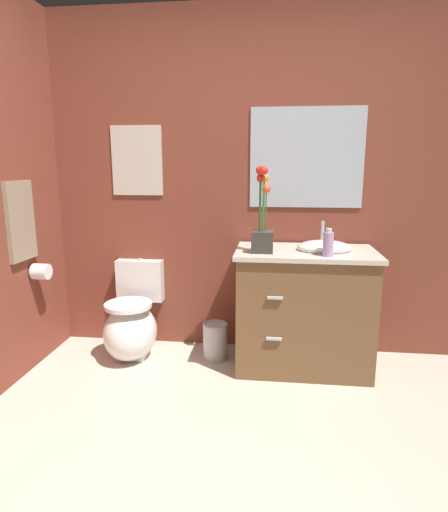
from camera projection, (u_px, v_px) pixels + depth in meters
name	position (u px, v px, depth m)	size (l,w,h in m)	color
wall_back	(283.00, 186.00, 3.12)	(4.73, 0.05, 2.50)	brown
toilet	(132.00, 324.00, 3.16)	(0.38, 0.59, 0.69)	white
vanity_cabinet	(304.00, 308.00, 2.95)	(0.94, 0.56, 1.02)	brown
flower_vase	(263.00, 226.00, 2.77)	(0.14, 0.14, 0.56)	#38332D
soap_bottle	(328.00, 244.00, 2.66)	(0.07, 0.07, 0.18)	#B28CBF
trash_bin	(215.00, 341.00, 3.13)	(0.18, 0.18, 0.27)	#B7B7BC
wall_poster	(137.00, 161.00, 3.17)	(0.38, 0.01, 0.51)	beige
wall_mirror	(307.00, 158.00, 3.03)	(0.80, 0.01, 0.70)	#B2BCC6
hanging_towel	(21.00, 221.00, 2.78)	(0.03, 0.28, 0.52)	gray
toilet_paper_roll	(41.00, 272.00, 2.94)	(0.11, 0.11, 0.11)	white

